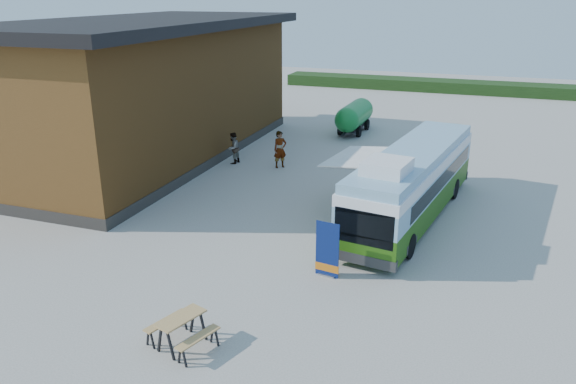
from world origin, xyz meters
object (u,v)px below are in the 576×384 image
at_px(banner, 327,254).
at_px(picnic_table, 181,324).
at_px(bus, 412,181).
at_px(slurry_tanker, 354,115).
at_px(person_a, 280,149).
at_px(person_b, 233,148).

relative_size(banner, picnic_table, 1.02).
bearing_deg(picnic_table, bus, 86.77).
relative_size(banner, slurry_tanker, 0.36).
xyz_separation_m(person_a, slurry_tanker, (1.89, 8.99, 0.16)).
bearing_deg(banner, picnic_table, -108.11).
bearing_deg(person_b, picnic_table, 28.20).
relative_size(person_a, slurry_tanker, 0.37).
xyz_separation_m(banner, person_b, (-8.31, 10.68, 0.07)).
xyz_separation_m(bus, banner, (-1.86, -5.97, -0.83)).
height_order(person_a, slurry_tanker, slurry_tanker).
height_order(person_b, slurry_tanker, slurry_tanker).
bearing_deg(person_a, slurry_tanker, 34.74).
height_order(bus, slurry_tanker, bus).
height_order(bus, person_a, bus).
xyz_separation_m(bus, slurry_tanker, (-5.63, 13.86, -0.47)).
bearing_deg(picnic_table, person_a, 119.76).
bearing_deg(picnic_table, banner, 81.70).
distance_m(person_a, person_b, 2.66).
relative_size(bus, banner, 5.87).
relative_size(bus, slurry_tanker, 2.09).
xyz_separation_m(banner, slurry_tanker, (-3.77, 19.83, 0.36)).
xyz_separation_m(picnic_table, slurry_tanker, (-1.23, 24.83, 0.49)).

